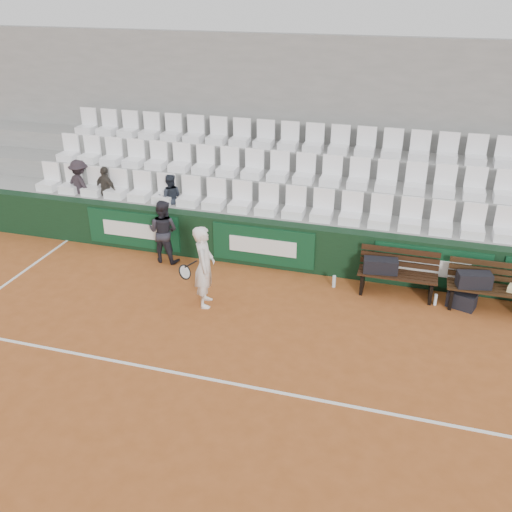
% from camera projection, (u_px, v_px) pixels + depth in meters
% --- Properties ---
extents(ground, '(80.00, 80.00, 0.00)m').
position_uv_depth(ground, '(208.00, 379.00, 8.84)').
color(ground, '#A35324').
rests_on(ground, ground).
extents(court_baseline, '(18.00, 0.06, 0.01)m').
position_uv_depth(court_baseline, '(208.00, 379.00, 8.83)').
color(court_baseline, white).
rests_on(court_baseline, ground).
extents(back_barrier, '(18.00, 0.34, 1.00)m').
position_uv_depth(back_barrier, '(277.00, 245.00, 12.03)').
color(back_barrier, black).
rests_on(back_barrier, ground).
extents(grandstand_tier_front, '(18.00, 0.95, 1.00)m').
position_uv_depth(grandstand_tier_front, '(281.00, 233.00, 12.59)').
color(grandstand_tier_front, '#959693').
rests_on(grandstand_tier_front, ground).
extents(grandstand_tier_mid, '(18.00, 0.95, 1.45)m').
position_uv_depth(grandstand_tier_mid, '(291.00, 208.00, 13.30)').
color(grandstand_tier_mid, gray).
rests_on(grandstand_tier_mid, ground).
extents(grandstand_tier_back, '(18.00, 0.95, 1.90)m').
position_uv_depth(grandstand_tier_back, '(301.00, 186.00, 14.02)').
color(grandstand_tier_back, gray).
rests_on(grandstand_tier_back, ground).
extents(grandstand_rear_wall, '(18.00, 0.30, 4.40)m').
position_uv_depth(grandstand_rear_wall, '(308.00, 130.00, 14.00)').
color(grandstand_rear_wall, gray).
rests_on(grandstand_rear_wall, ground).
extents(seat_row_front, '(11.90, 0.44, 0.63)m').
position_uv_depth(seat_row_front, '(280.00, 201.00, 12.07)').
color(seat_row_front, white).
rests_on(seat_row_front, grandstand_tier_front).
extents(seat_row_mid, '(11.90, 0.44, 0.63)m').
position_uv_depth(seat_row_mid, '(291.00, 167.00, 12.69)').
color(seat_row_mid, white).
rests_on(seat_row_mid, grandstand_tier_mid).
extents(seat_row_back, '(11.90, 0.44, 0.63)m').
position_uv_depth(seat_row_back, '(301.00, 137.00, 13.31)').
color(seat_row_back, white).
rests_on(seat_row_back, grandstand_tier_back).
extents(bench_left, '(1.50, 0.56, 0.45)m').
position_uv_depth(bench_left, '(396.00, 284.00, 11.08)').
color(bench_left, black).
rests_on(bench_left, ground).
extents(bench_right, '(1.50, 0.56, 0.45)m').
position_uv_depth(bench_right, '(487.00, 298.00, 10.59)').
color(bench_right, '#311D0E').
rests_on(bench_right, ground).
extents(sports_bag_left, '(0.68, 0.36, 0.28)m').
position_uv_depth(sports_bag_left, '(381.00, 266.00, 10.98)').
color(sports_bag_left, black).
rests_on(sports_bag_left, bench_left).
extents(sports_bag_right, '(0.66, 0.41, 0.28)m').
position_uv_depth(sports_bag_right, '(474.00, 280.00, 10.47)').
color(sports_bag_right, black).
rests_on(sports_bag_right, bench_right).
extents(sports_bag_ground, '(0.58, 0.45, 0.31)m').
position_uv_depth(sports_bag_ground, '(462.00, 300.00, 10.68)').
color(sports_bag_ground, black).
rests_on(sports_bag_ground, ground).
extents(water_bottle_near, '(0.07, 0.07, 0.25)m').
position_uv_depth(water_bottle_near, '(334.00, 281.00, 11.38)').
color(water_bottle_near, silver).
rests_on(water_bottle_near, ground).
extents(water_bottle_far, '(0.06, 0.06, 0.22)m').
position_uv_depth(water_bottle_far, '(435.00, 300.00, 10.77)').
color(water_bottle_far, silver).
rests_on(water_bottle_far, ground).
extents(tennis_player, '(0.76, 0.66, 1.60)m').
position_uv_depth(tennis_player, '(204.00, 266.00, 10.50)').
color(tennis_player, white).
rests_on(tennis_player, ground).
extents(ball_kid, '(0.71, 0.56, 1.40)m').
position_uv_depth(ball_kid, '(163.00, 231.00, 12.18)').
color(ball_kid, '#222129').
rests_on(ball_kid, ground).
extents(spectator_a, '(0.91, 0.72, 1.23)m').
position_uv_depth(spectator_a, '(78.00, 167.00, 13.21)').
color(spectator_a, black).
rests_on(spectator_a, grandstand_tier_front).
extents(spectator_b, '(0.72, 0.47, 1.13)m').
position_uv_depth(spectator_b, '(104.00, 172.00, 13.06)').
color(spectator_b, '#36312B').
rests_on(spectator_b, grandstand_tier_front).
extents(spectator_c, '(0.64, 0.57, 1.10)m').
position_uv_depth(spectator_c, '(169.00, 179.00, 12.66)').
color(spectator_c, '#1F242E').
rests_on(spectator_c, grandstand_tier_front).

